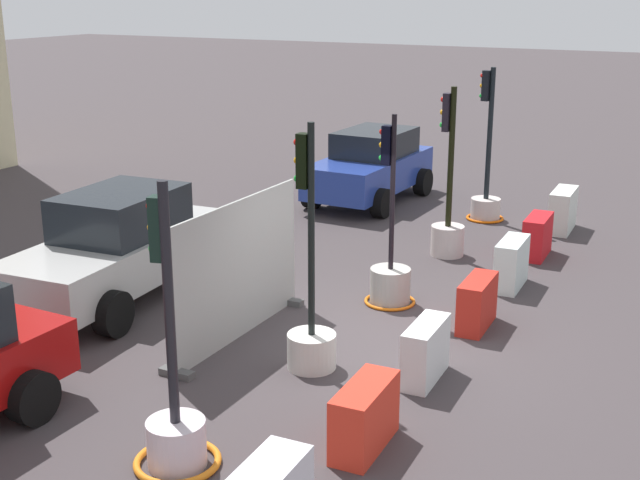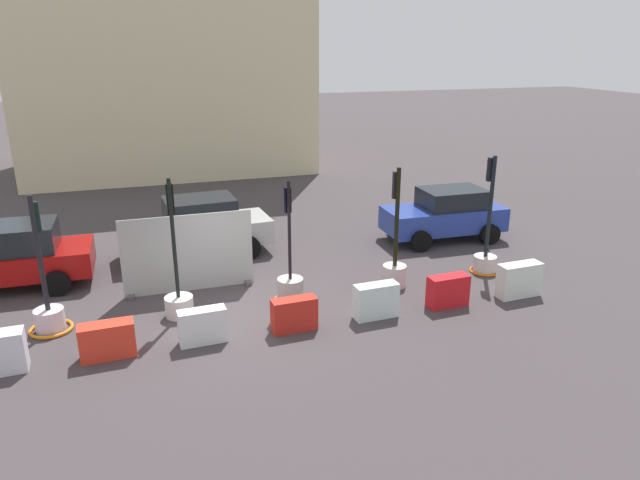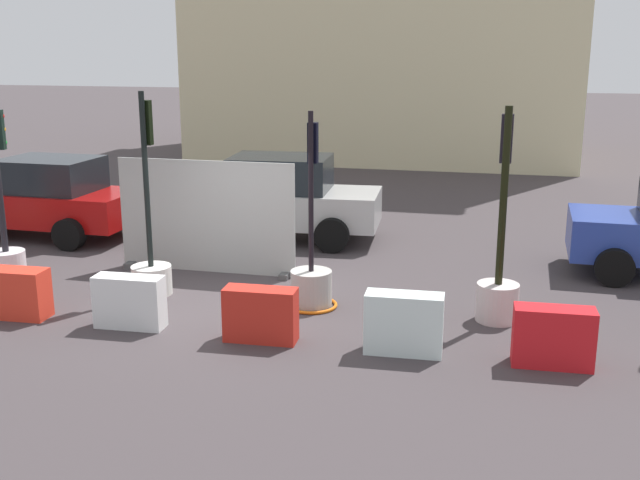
{
  "view_description": "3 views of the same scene",
  "coord_description": "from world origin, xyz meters",
  "px_view_note": "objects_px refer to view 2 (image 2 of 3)",
  "views": [
    {
      "loc": [
        -10.86,
        -4.77,
        5.05
      ],
      "look_at": [
        0.16,
        0.98,
        1.31
      ],
      "focal_mm": 47.78,
      "sensor_mm": 36.0,
      "label": 1
    },
    {
      "loc": [
        -2.12,
        -12.82,
        6.27
      ],
      "look_at": [
        2.11,
        0.19,
        1.58
      ],
      "focal_mm": 32.61,
      "sensor_mm": 36.0,
      "label": 2
    },
    {
      "loc": [
        4.21,
        -10.94,
        4.09
      ],
      "look_at": [
        1.59,
        -0.12,
        1.22
      ],
      "focal_mm": 42.65,
      "sensor_mm": 36.0,
      "label": 3
    }
  ],
  "objects_px": {
    "construction_barrier_3": "(203,326)",
    "construction_barrier_7": "(519,280)",
    "car_silver_hatchback": "(197,227)",
    "traffic_light_3": "(290,284)",
    "construction_barrier_2": "(107,340)",
    "construction_barrier_5": "(376,301)",
    "traffic_light_1": "(48,310)",
    "construction_barrier_6": "(448,291)",
    "traffic_light_5": "(486,253)",
    "car_blue_estate": "(445,214)",
    "construction_barrier_4": "(294,314)",
    "car_red_compact": "(6,258)",
    "traffic_light_2": "(178,293)",
    "traffic_light_4": "(395,264)"
  },
  "relations": [
    {
      "from": "car_red_compact",
      "to": "car_blue_estate",
      "type": "relative_size",
      "value": 1.15
    },
    {
      "from": "construction_barrier_5",
      "to": "construction_barrier_7",
      "type": "bearing_deg",
      "value": -0.09
    },
    {
      "from": "traffic_light_3",
      "to": "construction_barrier_7",
      "type": "bearing_deg",
      "value": -15.35
    },
    {
      "from": "construction_barrier_2",
      "to": "car_silver_hatchback",
      "type": "relative_size",
      "value": 0.25
    },
    {
      "from": "car_blue_estate",
      "to": "traffic_light_3",
      "type": "bearing_deg",
      "value": -153.06
    },
    {
      "from": "construction_barrier_7",
      "to": "construction_barrier_4",
      "type": "bearing_deg",
      "value": -179.78
    },
    {
      "from": "traffic_light_1",
      "to": "car_silver_hatchback",
      "type": "distance_m",
      "value": 5.54
    },
    {
      "from": "car_blue_estate",
      "to": "construction_barrier_3",
      "type": "bearing_deg",
      "value": -151.43
    },
    {
      "from": "traffic_light_3",
      "to": "traffic_light_5",
      "type": "bearing_deg",
      "value": 1.63
    },
    {
      "from": "construction_barrier_5",
      "to": "car_blue_estate",
      "type": "relative_size",
      "value": 0.27
    },
    {
      "from": "traffic_light_1",
      "to": "construction_barrier_3",
      "type": "height_order",
      "value": "traffic_light_1"
    },
    {
      "from": "traffic_light_2",
      "to": "traffic_light_4",
      "type": "bearing_deg",
      "value": 0.53
    },
    {
      "from": "traffic_light_2",
      "to": "construction_barrier_6",
      "type": "relative_size",
      "value": 3.22
    },
    {
      "from": "car_blue_estate",
      "to": "construction_barrier_6",
      "type": "bearing_deg",
      "value": -118.57
    },
    {
      "from": "construction_barrier_5",
      "to": "construction_barrier_7",
      "type": "xyz_separation_m",
      "value": [
        4.0,
        -0.01,
        0.02
      ]
    },
    {
      "from": "construction_barrier_2",
      "to": "car_red_compact",
      "type": "height_order",
      "value": "car_red_compact"
    },
    {
      "from": "construction_barrier_7",
      "to": "construction_barrier_5",
      "type": "bearing_deg",
      "value": 179.91
    },
    {
      "from": "traffic_light_3",
      "to": "construction_barrier_7",
      "type": "relative_size",
      "value": 2.66
    },
    {
      "from": "traffic_light_2",
      "to": "traffic_light_3",
      "type": "xyz_separation_m",
      "value": [
        2.77,
        0.01,
        -0.13
      ]
    },
    {
      "from": "construction_barrier_7",
      "to": "car_silver_hatchback",
      "type": "relative_size",
      "value": 0.26
    },
    {
      "from": "construction_barrier_7",
      "to": "car_blue_estate",
      "type": "distance_m",
      "value": 4.75
    },
    {
      "from": "traffic_light_3",
      "to": "construction_barrier_4",
      "type": "height_order",
      "value": "traffic_light_3"
    },
    {
      "from": "traffic_light_3",
      "to": "car_silver_hatchback",
      "type": "height_order",
      "value": "traffic_light_3"
    },
    {
      "from": "traffic_light_5",
      "to": "construction_barrier_5",
      "type": "bearing_deg",
      "value": -157.32
    },
    {
      "from": "traffic_light_3",
      "to": "construction_barrier_5",
      "type": "distance_m",
      "value": 2.3
    },
    {
      "from": "traffic_light_2",
      "to": "traffic_light_3",
      "type": "height_order",
      "value": "traffic_light_2"
    },
    {
      "from": "car_blue_estate",
      "to": "construction_barrier_2",
      "type": "bearing_deg",
      "value": -156.02
    },
    {
      "from": "traffic_light_3",
      "to": "car_blue_estate",
      "type": "bearing_deg",
      "value": 26.94
    },
    {
      "from": "traffic_light_2",
      "to": "construction_barrier_2",
      "type": "distance_m",
      "value": 2.22
    },
    {
      "from": "construction_barrier_2",
      "to": "car_red_compact",
      "type": "relative_size",
      "value": 0.25
    },
    {
      "from": "construction_barrier_3",
      "to": "construction_barrier_7",
      "type": "bearing_deg",
      "value": -0.23
    },
    {
      "from": "construction_barrier_2",
      "to": "construction_barrier_5",
      "type": "bearing_deg",
      "value": -0.07
    },
    {
      "from": "construction_barrier_3",
      "to": "car_silver_hatchback",
      "type": "distance_m",
      "value": 5.69
    },
    {
      "from": "construction_barrier_2",
      "to": "construction_barrier_3",
      "type": "distance_m",
      "value": 1.96
    },
    {
      "from": "traffic_light_2",
      "to": "traffic_light_3",
      "type": "bearing_deg",
      "value": 0.25
    },
    {
      "from": "construction_barrier_4",
      "to": "construction_barrier_7",
      "type": "xyz_separation_m",
      "value": [
        6.03,
        0.02,
        0.06
      ]
    },
    {
      "from": "construction_barrier_5",
      "to": "car_blue_estate",
      "type": "height_order",
      "value": "car_blue_estate"
    },
    {
      "from": "construction_barrier_5",
      "to": "construction_barrier_6",
      "type": "height_order",
      "value": "construction_barrier_5"
    },
    {
      "from": "traffic_light_1",
      "to": "construction_barrier_5",
      "type": "xyz_separation_m",
      "value": [
        7.33,
        -1.67,
        -0.08
      ]
    },
    {
      "from": "traffic_light_1",
      "to": "traffic_light_5",
      "type": "xyz_separation_m",
      "value": [
        11.45,
        0.05,
        0.08
      ]
    },
    {
      "from": "construction_barrier_5",
      "to": "traffic_light_5",
      "type": "bearing_deg",
      "value": 22.68
    },
    {
      "from": "construction_barrier_4",
      "to": "construction_barrier_7",
      "type": "distance_m",
      "value": 6.03
    },
    {
      "from": "traffic_light_3",
      "to": "construction_barrier_7",
      "type": "height_order",
      "value": "traffic_light_3"
    },
    {
      "from": "construction_barrier_5",
      "to": "car_red_compact",
      "type": "relative_size",
      "value": 0.23
    },
    {
      "from": "traffic_light_4",
      "to": "traffic_light_2",
      "type": "bearing_deg",
      "value": -179.47
    },
    {
      "from": "traffic_light_4",
      "to": "construction_barrier_2",
      "type": "distance_m",
      "value": 7.45
    },
    {
      "from": "traffic_light_1",
      "to": "traffic_light_2",
      "type": "relative_size",
      "value": 0.94
    },
    {
      "from": "traffic_light_5",
      "to": "construction_barrier_7",
      "type": "distance_m",
      "value": 1.74
    },
    {
      "from": "traffic_light_1",
      "to": "construction_barrier_6",
      "type": "distance_m",
      "value": 9.43
    },
    {
      "from": "traffic_light_5",
      "to": "car_silver_hatchback",
      "type": "bearing_deg",
      "value": 152.65
    }
  ]
}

